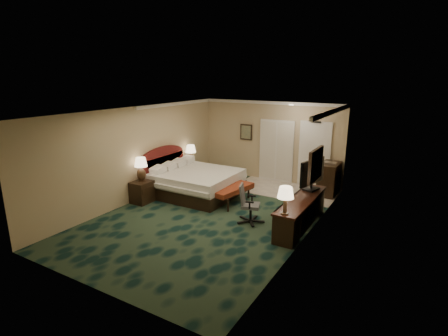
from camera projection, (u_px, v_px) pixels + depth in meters
The scene contains 24 objects.
floor at pixel (212, 215), 9.11m from camera, with size 5.00×7.50×0.00m, color black.
ceiling at pixel (211, 111), 8.41m from camera, with size 5.00×7.50×0.00m, color silver.
wall_back at pixel (270, 141), 11.89m from camera, with size 5.00×0.00×2.70m, color tan.
wall_front at pixel (87, 215), 5.64m from camera, with size 5.00×0.00×2.70m, color tan.
wall_left at pixel (138, 154), 9.98m from camera, with size 0.00×7.50×2.70m, color tan.
wall_right at pixel (309, 180), 7.54m from camera, with size 0.00×7.50×2.70m, color tan.
crown_molding at pixel (211, 113), 8.42m from camera, with size 5.00×7.50×0.10m, color white, non-canonical shape.
tile_patch at pixel (284, 190), 11.09m from camera, with size 3.20×1.70×0.01m, color beige.
headboard at pixel (163, 168), 10.95m from camera, with size 0.12×2.00×1.40m, color #4E0F09, non-canonical shape.
entry_door at pixel (314, 155), 11.18m from camera, with size 1.02×0.06×2.18m, color white.
closet_doors at pixel (276, 151), 11.81m from camera, with size 1.20×0.06×2.10m, color silver.
wall_art at pixel (246, 132), 12.23m from camera, with size 0.45×0.06×0.55m, color #506157.
wall_mirror at pixel (316, 165), 8.01m from camera, with size 0.05×0.95×0.75m, color white.
bed at pixel (197, 183), 10.60m from camera, with size 2.29×2.12×0.73m, color silver.
nightstand_near at pixel (142, 192), 9.96m from camera, with size 0.50×0.57×0.62m, color black.
nightstand_far at pixel (192, 172), 12.05m from camera, with size 0.46×0.53×0.58m, color black.
lamp_near at pixel (141, 169), 9.85m from camera, with size 0.36×0.36×0.68m, color #312014, non-canonical shape.
lamp_far at pixel (191, 155), 11.84m from camera, with size 0.36×0.36×0.68m, color #312014, non-canonical shape.
bed_bench at pixel (233, 195), 9.90m from camera, with size 0.49×1.43×0.48m, color maroon.
desk at pixel (301, 213), 8.34m from camera, with size 0.53×2.47×0.71m, color black.
tv at pixel (312, 175), 8.77m from camera, with size 0.09×1.03×0.80m, color black.
desk_lamp at pixel (285, 200), 7.27m from camera, with size 0.35×0.35×0.61m, color #312014, non-canonical shape.
desk_chair at pixel (251, 204), 8.54m from camera, with size 0.57×0.53×0.97m, color #484849, non-canonical shape.
minibar at pixel (329, 179), 10.58m from camera, with size 0.52×0.93×0.98m, color black.
Camera 1 is at (4.56, -7.16, 3.55)m, focal length 28.00 mm.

